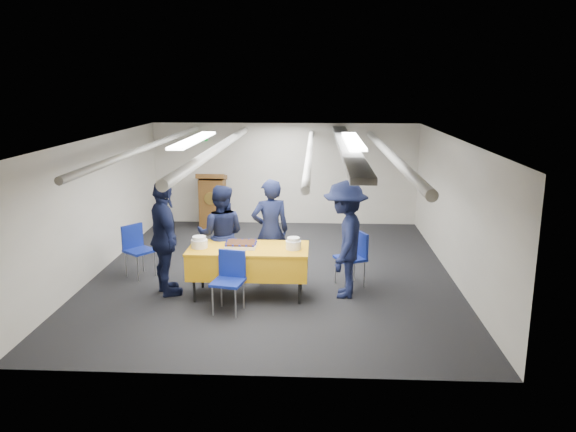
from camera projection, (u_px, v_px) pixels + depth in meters
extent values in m
plane|color=black|center=(274.00, 272.00, 9.67)|extent=(7.00, 7.00, 0.00)
cube|color=beige|center=(285.00, 174.00, 12.79)|extent=(6.00, 0.02, 2.30)
cube|color=beige|center=(98.00, 205.00, 9.55)|extent=(0.02, 7.00, 2.30)
cube|color=beige|center=(454.00, 209.00, 9.25)|extent=(0.02, 7.00, 2.30)
cube|color=silver|center=(273.00, 139.00, 9.13)|extent=(6.00, 7.00, 0.02)
cylinder|color=silver|center=(152.00, 145.00, 9.26)|extent=(0.10, 6.90, 0.10)
cylinder|color=silver|center=(218.00, 148.00, 9.21)|extent=(0.14, 6.90, 0.14)
cylinder|color=silver|center=(310.00, 151.00, 9.15)|extent=(0.10, 6.90, 0.10)
cylinder|color=silver|center=(390.00, 154.00, 9.09)|extent=(0.14, 6.90, 0.14)
cube|color=gray|center=(347.00, 145.00, 9.09)|extent=(0.28, 6.90, 0.08)
cube|color=white|center=(194.00, 140.00, 9.20)|extent=(0.25, 2.60, 0.04)
cube|color=white|center=(353.00, 141.00, 9.07)|extent=(0.25, 2.60, 0.04)
cube|color=#0C591E|center=(201.00, 138.00, 12.68)|extent=(0.30, 0.04, 0.12)
cylinder|color=black|center=(194.00, 291.00, 8.32)|extent=(0.04, 0.04, 0.36)
cylinder|color=black|center=(299.00, 292.00, 8.25)|extent=(0.04, 0.04, 0.36)
cylinder|color=black|center=(202.00, 277.00, 8.91)|extent=(0.04, 0.04, 0.36)
cylinder|color=black|center=(301.00, 278.00, 8.84)|extent=(0.04, 0.04, 0.36)
cube|color=gold|center=(249.00, 262.00, 8.50)|extent=(1.78, 0.83, 0.39)
cube|color=gold|center=(248.00, 248.00, 8.45)|extent=(1.80, 0.85, 0.03)
cube|color=white|center=(241.00, 245.00, 8.45)|extent=(0.46, 0.37, 0.05)
cube|color=black|center=(241.00, 243.00, 8.45)|extent=(0.44, 0.35, 0.02)
sphere|color=navy|center=(226.00, 246.00, 8.30)|extent=(0.04, 0.04, 0.04)
sphere|color=navy|center=(229.00, 240.00, 8.61)|extent=(0.04, 0.04, 0.04)
sphere|color=navy|center=(233.00, 246.00, 8.29)|extent=(0.04, 0.04, 0.04)
sphere|color=navy|center=(236.00, 240.00, 8.61)|extent=(0.04, 0.04, 0.04)
sphere|color=navy|center=(240.00, 246.00, 8.29)|extent=(0.04, 0.04, 0.04)
sphere|color=navy|center=(242.00, 240.00, 8.60)|extent=(0.04, 0.04, 0.04)
sphere|color=navy|center=(246.00, 246.00, 8.28)|extent=(0.04, 0.04, 0.04)
sphere|color=navy|center=(249.00, 240.00, 8.60)|extent=(0.04, 0.04, 0.04)
sphere|color=navy|center=(253.00, 246.00, 8.28)|extent=(0.04, 0.04, 0.04)
sphere|color=navy|center=(255.00, 240.00, 8.60)|extent=(0.04, 0.04, 0.04)
sphere|color=navy|center=(226.00, 244.00, 8.38)|extent=(0.04, 0.04, 0.04)
sphere|color=navy|center=(255.00, 244.00, 8.35)|extent=(0.04, 0.04, 0.04)
sphere|color=navy|center=(227.00, 243.00, 8.46)|extent=(0.04, 0.04, 0.04)
sphere|color=navy|center=(255.00, 243.00, 8.43)|extent=(0.04, 0.04, 0.04)
sphere|color=navy|center=(227.00, 241.00, 8.54)|extent=(0.04, 0.04, 0.04)
sphere|color=navy|center=(256.00, 241.00, 8.51)|extent=(0.04, 0.04, 0.04)
cylinder|color=white|center=(199.00, 244.00, 8.42)|extent=(0.25, 0.25, 0.12)
cylinder|color=white|center=(199.00, 238.00, 8.40)|extent=(0.20, 0.20, 0.05)
cylinder|color=white|center=(293.00, 245.00, 8.35)|extent=(0.23, 0.23, 0.13)
cylinder|color=white|center=(293.00, 239.00, 8.33)|extent=(0.19, 0.19, 0.05)
cube|color=brown|center=(213.00, 203.00, 12.58)|extent=(0.55, 0.45, 1.10)
cube|color=brown|center=(212.00, 177.00, 12.41)|extent=(0.62, 0.53, 0.21)
cylinder|color=gold|center=(211.00, 199.00, 12.32)|extent=(0.28, 0.02, 0.28)
cylinder|color=gray|center=(213.00, 301.00, 7.83)|extent=(0.02, 0.02, 0.43)
cylinder|color=gray|center=(236.00, 304.00, 7.75)|extent=(0.02, 0.02, 0.43)
cylinder|color=gray|center=(221.00, 293.00, 8.15)|extent=(0.02, 0.02, 0.43)
cylinder|color=gray|center=(244.00, 295.00, 8.07)|extent=(0.02, 0.02, 0.43)
cube|color=navy|center=(228.00, 282.00, 7.89)|extent=(0.50, 0.50, 0.04)
cube|color=navy|center=(232.00, 263.00, 8.02)|extent=(0.40, 0.12, 0.40)
cylinder|color=gray|center=(336.00, 270.00, 9.11)|extent=(0.02, 0.02, 0.43)
cylinder|color=gray|center=(345.00, 277.00, 8.80)|extent=(0.02, 0.02, 0.43)
cylinder|color=gray|center=(354.00, 268.00, 9.23)|extent=(0.02, 0.02, 0.43)
cylinder|color=gray|center=(364.00, 274.00, 8.92)|extent=(0.02, 0.02, 0.43)
cube|color=navy|center=(350.00, 258.00, 8.96)|extent=(0.56, 0.56, 0.04)
cube|color=navy|center=(361.00, 244.00, 8.98)|extent=(0.20, 0.38, 0.40)
cylinder|color=gray|center=(138.00, 269.00, 9.19)|extent=(0.02, 0.02, 0.43)
cylinder|color=gray|center=(155.00, 264.00, 9.44)|extent=(0.02, 0.02, 0.43)
cylinder|color=gray|center=(126.00, 264.00, 9.40)|extent=(0.02, 0.02, 0.43)
cylinder|color=gray|center=(143.00, 260.00, 9.65)|extent=(0.02, 0.02, 0.43)
cube|color=navy|center=(140.00, 251.00, 9.37)|extent=(0.59, 0.59, 0.04)
cube|color=navy|center=(132.00, 236.00, 9.44)|extent=(0.28, 0.34, 0.40)
imported|color=black|center=(270.00, 231.00, 9.04)|extent=(0.72, 0.58, 1.71)
imported|color=black|center=(221.00, 235.00, 9.00)|extent=(0.79, 0.62, 1.61)
imported|color=black|center=(165.00, 239.00, 8.49)|extent=(0.87, 1.12, 1.77)
imported|color=black|center=(345.00, 240.00, 8.43)|extent=(0.81, 1.23, 1.78)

